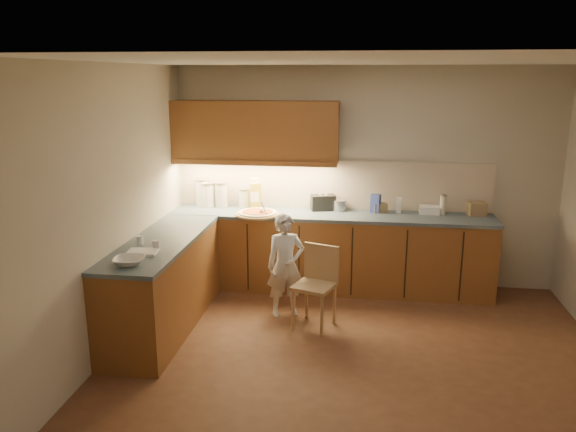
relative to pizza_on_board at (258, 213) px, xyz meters
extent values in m
plane|color=#55311D|center=(1.19, -1.50, -0.94)|extent=(4.50, 4.50, 0.00)
cube|color=#BEB5A2|center=(1.19, 0.50, 0.36)|extent=(4.50, 0.04, 2.60)
cube|color=#BEB5A2|center=(1.19, -3.50, 0.36)|extent=(4.50, 0.04, 2.60)
cube|color=#BEB5A2|center=(-1.06, -1.50, 0.36)|extent=(0.04, 4.00, 2.60)
cube|color=white|center=(1.19, -1.50, 1.66)|extent=(4.50, 4.00, 0.04)
cube|color=brown|center=(0.82, 0.20, -0.50)|extent=(3.75, 0.60, 0.88)
cube|color=brown|center=(-0.76, -1.10, -0.50)|extent=(0.60, 2.00, 0.88)
cube|color=#445461|center=(0.82, 0.20, -0.04)|extent=(3.77, 0.62, 0.04)
cube|color=#445461|center=(-0.76, -1.10, -0.04)|extent=(0.62, 2.02, 0.04)
cube|color=black|center=(-0.71, -0.10, -0.50)|extent=(0.02, 0.01, 0.80)
cube|color=black|center=(-0.11, -0.10, -0.50)|extent=(0.02, 0.01, 0.80)
cube|color=black|center=(0.49, -0.10, -0.50)|extent=(0.02, 0.01, 0.80)
cube|color=black|center=(1.09, -0.10, -0.50)|extent=(0.02, 0.01, 0.80)
cube|color=black|center=(1.69, -0.10, -0.50)|extent=(0.02, 0.01, 0.80)
cube|color=black|center=(2.29, -0.10, -0.50)|extent=(0.02, 0.01, 0.80)
cube|color=beige|center=(0.82, 0.48, 0.27)|extent=(3.75, 0.02, 0.58)
cube|color=brown|center=(-0.08, 0.32, 0.91)|extent=(1.95, 0.35, 0.70)
cube|color=brown|center=(-0.08, 0.15, 0.56)|extent=(1.95, 0.02, 0.06)
cylinder|color=tan|center=(0.00, 0.00, -0.01)|extent=(0.50, 0.50, 0.02)
cylinder|color=#FAE7C4|center=(0.00, 0.00, 0.01)|extent=(0.44, 0.44, 0.02)
cylinder|color=#B04317|center=(0.00, 0.00, 0.02)|extent=(0.35, 0.35, 0.01)
sphere|color=white|center=(0.06, -0.04, 0.04)|extent=(0.06, 0.06, 0.06)
cylinder|color=white|center=(0.10, -0.10, 0.07)|extent=(0.09, 0.10, 0.20)
imported|color=silver|center=(0.42, -0.64, -0.39)|extent=(0.47, 0.39, 1.10)
cylinder|color=tan|center=(0.54, -1.00, -0.73)|extent=(0.03, 0.03, 0.42)
cylinder|color=tan|center=(0.84, -1.10, -0.73)|extent=(0.03, 0.03, 0.42)
cylinder|color=tan|center=(0.65, -0.70, -0.73)|extent=(0.03, 0.03, 0.42)
cylinder|color=tan|center=(0.95, -0.81, -0.73)|extent=(0.03, 0.03, 0.42)
cube|color=tan|center=(0.74, -0.90, -0.50)|extent=(0.47, 0.47, 0.04)
cube|color=tan|center=(0.80, -0.74, -0.30)|extent=(0.36, 0.15, 0.37)
imported|color=silver|center=(-0.76, -1.85, 0.01)|extent=(0.30, 0.30, 0.06)
cylinder|color=white|center=(-0.76, 0.37, 0.14)|extent=(0.16, 0.16, 0.32)
cylinder|color=gray|center=(-0.76, 0.37, 0.30)|extent=(0.17, 0.17, 0.02)
cylinder|color=white|center=(-0.68, 0.35, 0.12)|extent=(0.16, 0.16, 0.28)
cylinder|color=gray|center=(-0.68, 0.35, 0.26)|extent=(0.17, 0.17, 0.02)
cylinder|color=beige|center=(-0.52, 0.36, 0.12)|extent=(0.15, 0.15, 0.29)
cylinder|color=tan|center=(-0.52, 0.36, 0.27)|extent=(0.16, 0.16, 0.02)
cylinder|color=white|center=(-0.24, 0.37, 0.08)|extent=(0.13, 0.13, 0.21)
cylinder|color=gray|center=(-0.24, 0.37, 0.20)|extent=(0.14, 0.14, 0.02)
cube|color=#B19C23|center=(-0.09, 0.32, 0.13)|extent=(0.15, 0.13, 0.31)
cube|color=silver|center=(-0.09, 0.32, 0.32)|extent=(0.09, 0.08, 0.06)
cube|color=black|center=(0.72, 0.36, 0.07)|extent=(0.32, 0.23, 0.18)
cube|color=#BABABF|center=(0.69, 0.35, 0.16)|extent=(0.06, 0.13, 0.00)
cube|color=#BABABF|center=(0.76, 0.37, 0.16)|extent=(0.06, 0.13, 0.00)
cylinder|color=#A7A8AC|center=(0.92, 0.36, 0.04)|extent=(0.16, 0.16, 0.12)
cylinder|color=#A7A8AC|center=(0.92, 0.36, 0.10)|extent=(0.17, 0.17, 0.01)
cube|color=#324298|center=(1.34, 0.33, 0.09)|extent=(0.13, 0.11, 0.22)
cube|color=#967B51|center=(1.40, 0.35, 0.03)|extent=(0.17, 0.14, 0.11)
cube|color=white|center=(1.61, 0.35, 0.07)|extent=(0.07, 0.07, 0.18)
cube|color=white|center=(1.96, 0.35, 0.02)|extent=(0.23, 0.16, 0.09)
cylinder|color=white|center=(2.11, 0.33, 0.09)|extent=(0.07, 0.07, 0.22)
cylinder|color=gray|center=(2.11, 0.33, 0.20)|extent=(0.08, 0.08, 0.01)
cube|color=tan|center=(2.49, 0.36, 0.05)|extent=(0.22, 0.18, 0.15)
cube|color=white|center=(-0.77, -1.53, -0.01)|extent=(0.29, 0.24, 0.02)
cylinder|color=white|center=(-0.89, -1.28, 0.02)|extent=(0.07, 0.07, 0.08)
cylinder|color=silver|center=(-0.69, -1.41, 0.02)|extent=(0.07, 0.07, 0.08)
camera|label=1|loc=(1.22, -6.15, 1.55)|focal=35.00mm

